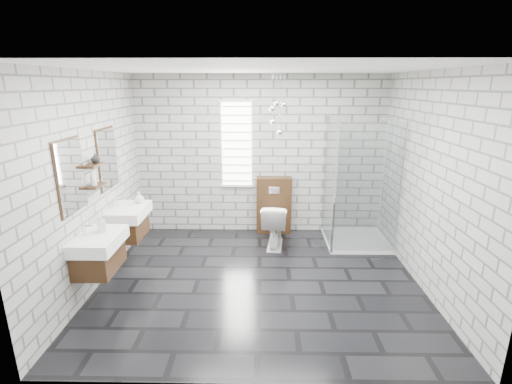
{
  "coord_description": "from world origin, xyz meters",
  "views": [
    {
      "loc": [
        0.04,
        -4.45,
        2.53
      ],
      "look_at": [
        -0.05,
        0.35,
        1.13
      ],
      "focal_mm": 26.0,
      "sensor_mm": 36.0,
      "label": 1
    }
  ],
  "objects_px": {
    "shower_enclosure": "(353,215)",
    "cistern_panel": "(274,205)",
    "toilet": "(275,225)",
    "vanity_right": "(126,213)",
    "vanity_left": "(95,242)"
  },
  "relations": [
    {
      "from": "shower_enclosure",
      "to": "cistern_panel",
      "type": "bearing_deg",
      "value": 157.68
    },
    {
      "from": "shower_enclosure",
      "to": "toilet",
      "type": "relative_size",
      "value": 2.83
    },
    {
      "from": "vanity_right",
      "to": "shower_enclosure",
      "type": "bearing_deg",
      "value": 11.12
    },
    {
      "from": "vanity_right",
      "to": "toilet",
      "type": "distance_m",
      "value": 2.27
    },
    {
      "from": "vanity_left",
      "to": "vanity_right",
      "type": "bearing_deg",
      "value": 90.0
    },
    {
      "from": "toilet",
      "to": "shower_enclosure",
      "type": "bearing_deg",
      "value": -171.58
    },
    {
      "from": "vanity_left",
      "to": "vanity_right",
      "type": "xyz_separation_m",
      "value": [
        0.0,
        1.01,
        0.0
      ]
    },
    {
      "from": "vanity_right",
      "to": "toilet",
      "type": "relative_size",
      "value": 2.19
    },
    {
      "from": "cistern_panel",
      "to": "toilet",
      "type": "bearing_deg",
      "value": -90.0
    },
    {
      "from": "vanity_right",
      "to": "cistern_panel",
      "type": "relative_size",
      "value": 1.57
    },
    {
      "from": "vanity_left",
      "to": "toilet",
      "type": "bearing_deg",
      "value": 37.14
    },
    {
      "from": "vanity_left",
      "to": "shower_enclosure",
      "type": "distance_m",
      "value": 3.81
    },
    {
      "from": "vanity_right",
      "to": "shower_enclosure",
      "type": "distance_m",
      "value": 3.48
    },
    {
      "from": "cistern_panel",
      "to": "toilet",
      "type": "height_order",
      "value": "cistern_panel"
    },
    {
      "from": "vanity_left",
      "to": "cistern_panel",
      "type": "distance_m",
      "value": 3.08
    }
  ]
}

